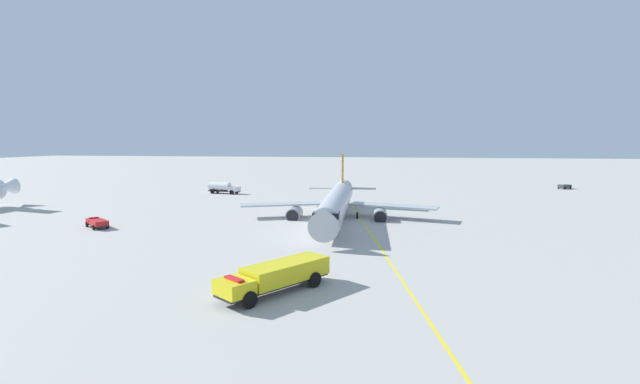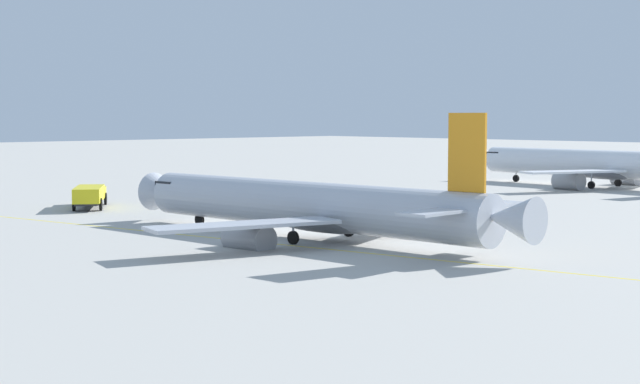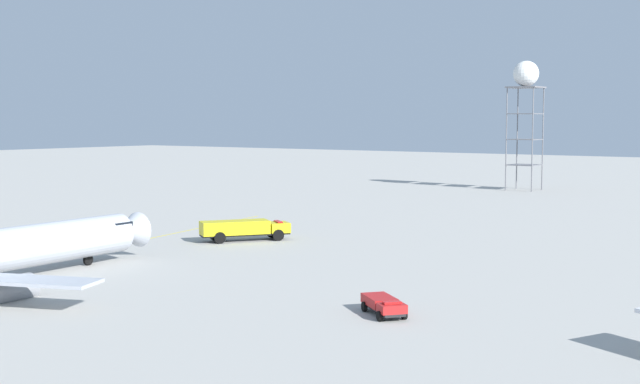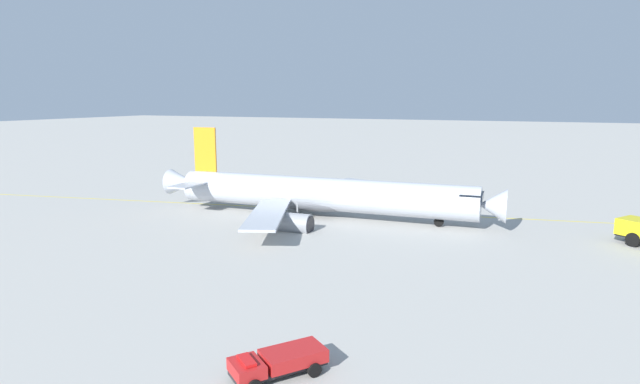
% 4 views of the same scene
% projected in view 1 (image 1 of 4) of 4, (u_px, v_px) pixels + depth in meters
% --- Properties ---
extents(ground_plane, '(600.00, 600.00, 0.00)m').
position_uv_depth(ground_plane, '(328.00, 224.00, 71.77)').
color(ground_plane, '#ADAAA3').
extents(airliner_main, '(43.54, 34.37, 11.12)m').
position_uv_depth(airliner_main, '(337.00, 204.00, 75.24)').
color(airliner_main, '#B2B7C1').
rests_on(airliner_main, ground_plane).
extents(baggage_truck_truck, '(3.93, 4.19, 1.22)m').
position_uv_depth(baggage_truck_truck, '(565.00, 186.00, 124.19)').
color(baggage_truck_truck, '#232326').
rests_on(baggage_truck_truck, ground_plane).
extents(ops_pickup_truck, '(4.61, 5.14, 1.41)m').
position_uv_depth(ops_pickup_truck, '(97.00, 223.00, 68.29)').
color(ops_pickup_truck, '#232326').
rests_on(ops_pickup_truck, ground_plane).
extents(fuel_tanker_truck, '(3.85, 8.54, 2.87)m').
position_uv_depth(fuel_tanker_truck, '(223.00, 187.00, 113.00)').
color(fuel_tanker_truck, '#232326').
rests_on(fuel_tanker_truck, ground_plane).
extents(fire_tender_truck, '(10.52, 8.58, 2.50)m').
position_uv_depth(fire_tender_truck, '(277.00, 275.00, 39.03)').
color(fire_tender_truck, '#232326').
rests_on(fire_tender_truck, ground_plane).
extents(taxiway_centreline, '(119.80, 22.85, 0.01)m').
position_uv_depth(taxiway_centreline, '(362.00, 220.00, 75.55)').
color(taxiway_centreline, yellow).
rests_on(taxiway_centreline, ground_plane).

